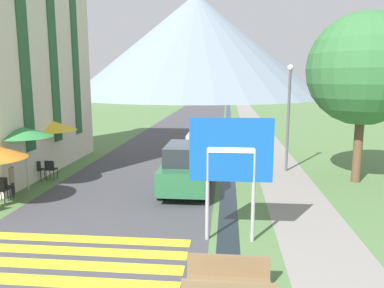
{
  "coord_description": "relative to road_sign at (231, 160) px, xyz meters",
  "views": [
    {
      "loc": [
        1.14,
        -4.55,
        4.21
      ],
      "look_at": [
        -0.26,
        10.0,
        1.66
      ],
      "focal_mm": 35.0,
      "sensor_mm": 36.0,
      "label": 1
    }
  ],
  "objects": [
    {
      "name": "footpath",
      "position": [
        2.37,
        25.19,
        -2.17
      ],
      "size": [
        2.2,
        60.0,
        0.01
      ],
      "color": "gray",
      "rests_on": "ground_plane"
    },
    {
      "name": "road",
      "position": [
        -3.73,
        25.19,
        -2.17
      ],
      "size": [
        6.4,
        60.0,
        0.01
      ],
      "color": "#424247",
      "rests_on": "ground_plane"
    },
    {
      "name": "person_seated_far",
      "position": [
        -8.04,
        3.24,
        -1.49
      ],
      "size": [
        0.32,
        0.32,
        1.23
      ],
      "color": "#282833",
      "rests_on": "ground_plane"
    },
    {
      "name": "cafe_umbrella_middle_green",
      "position": [
        -7.71,
        3.87,
        0.07
      ],
      "size": [
        2.13,
        2.13,
        2.43
      ],
      "color": "#B7B2A8",
      "rests_on": "ground_plane"
    },
    {
      "name": "drainage_channel",
      "position": [
        -0.03,
        25.19,
        -2.17
      ],
      "size": [
        0.6,
        60.0,
        0.0
      ],
      "color": "black",
      "rests_on": "ground_plane"
    },
    {
      "name": "cafe_chair_near_right",
      "position": [
        -7.87,
        2.61,
        -1.66
      ],
      "size": [
        0.4,
        0.4,
        0.85
      ],
      "rotation": [
        0.0,
        0.0,
        0.11
      ],
      "color": "#232328",
      "rests_on": "ground_plane"
    },
    {
      "name": "tree_by_path",
      "position": [
        5.23,
        6.26,
        2.41
      ],
      "size": [
        4.44,
        4.44,
        6.82
      ],
      "color": "brown",
      "rests_on": "ground_plane"
    },
    {
      "name": "crosswalk_marking",
      "position": [
        -3.73,
        -1.35,
        -2.17
      ],
      "size": [
        5.44,
        2.54,
        0.01
      ],
      "color": "yellow",
      "rests_on": "ground_plane"
    },
    {
      "name": "ground_plane",
      "position": [
        -1.23,
        15.19,
        -2.18
      ],
      "size": [
        160.0,
        160.0,
        0.0
      ],
      "primitive_type": "plane",
      "color": "#517542"
    },
    {
      "name": "streetlamp",
      "position": [
        2.64,
        7.88,
        0.72
      ],
      "size": [
        0.28,
        0.28,
        4.84
      ],
      "color": "#515156",
      "rests_on": "ground_plane"
    },
    {
      "name": "road_sign",
      "position": [
        0.0,
        0.0,
        0.0
      ],
      "size": [
        2.13,
        0.11,
        3.26
      ],
      "color": "#9E9EA3",
      "rests_on": "ground_plane"
    },
    {
      "name": "parked_car_near",
      "position": [
        -1.63,
        4.37,
        -1.27
      ],
      "size": [
        1.78,
        4.07,
        1.82
      ],
      "color": "#28663D",
      "rests_on": "ground_plane"
    },
    {
      "name": "parked_car_far",
      "position": [
        -1.52,
        12.56,
        -1.27
      ],
      "size": [
        1.79,
        4.15,
        1.82
      ],
      "color": "#B2B2B7",
      "rests_on": "ground_plane"
    },
    {
      "name": "mountain_distant",
      "position": [
        -7.7,
        80.19,
        9.58
      ],
      "size": [
        58.43,
        58.43,
        23.5
      ],
      "color": "slate",
      "rests_on": "ground_plane"
    },
    {
      "name": "footbridge",
      "position": [
        -0.03,
        -2.68,
        -1.95
      ],
      "size": [
        1.7,
        1.1,
        0.65
      ],
      "color": "brown",
      "rests_on": "ground_plane"
    },
    {
      "name": "cafe_chair_far_left",
      "position": [
        -8.01,
        5.22,
        -1.66
      ],
      "size": [
        0.4,
        0.4,
        0.85
      ],
      "rotation": [
        0.0,
        0.0,
        0.03
      ],
      "color": "#232328",
      "rests_on": "ground_plane"
    },
    {
      "name": "cafe_umbrella_rear_yellow",
      "position": [
        -8.04,
        6.78,
        -0.04
      ],
      "size": [
        2.24,
        2.24,
        2.37
      ],
      "color": "#B7B2A8",
      "rests_on": "ground_plane"
    },
    {
      "name": "cafe_chair_near_left",
      "position": [
        -7.8,
        2.3,
        -1.66
      ],
      "size": [
        0.4,
        0.4,
        0.85
      ],
      "rotation": [
        0.0,
        0.0,
        0.26
      ],
      "color": "#232328",
      "rests_on": "ground_plane"
    },
    {
      "name": "cafe_chair_far_right",
      "position": [
        -7.49,
        5.33,
        -1.66
      ],
      "size": [
        0.4,
        0.4,
        0.85
      ],
      "rotation": [
        0.0,
        0.0,
        -0.07
      ],
      "color": "#232328",
      "rests_on": "ground_plane"
    }
  ]
}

